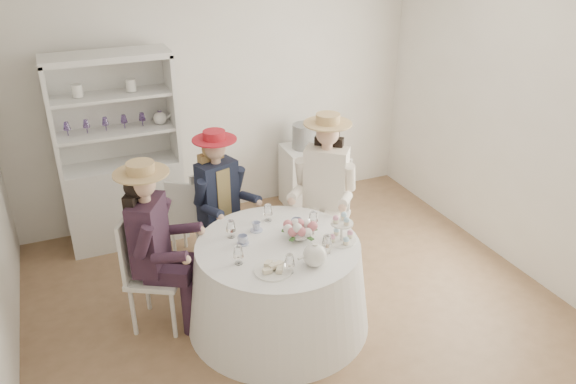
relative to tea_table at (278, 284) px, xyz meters
name	(u,v)px	position (x,y,z in m)	size (l,w,h in m)	color
ground	(292,301)	(0.21, 0.19, -0.38)	(4.50, 4.50, 0.00)	brown
wall_back	(219,96)	(0.21, 2.19, 0.97)	(4.50, 4.50, 0.00)	silver
wall_front	(454,310)	(0.21, -1.81, 0.97)	(4.50, 4.50, 0.00)	silver
wall_right	(514,125)	(2.46, 0.19, 0.97)	(4.50, 4.50, 0.00)	silver
tea_table	(278,284)	(0.00, 0.00, 0.00)	(1.52, 1.52, 0.76)	white
hutch	(123,178)	(-0.94, 1.89, 0.33)	(1.31, 0.79, 1.98)	silver
side_table	(304,177)	(1.09, 1.87, -0.01)	(0.47, 0.47, 0.73)	silver
hatbox	(305,136)	(1.09, 1.87, 0.49)	(0.28, 0.28, 0.28)	black
guest_left	(152,238)	(-0.92, 0.36, 0.46)	(0.63, 0.58, 1.48)	silver
guest_mid	(219,194)	(-0.19, 0.97, 0.42)	(0.53, 0.58, 1.41)	silver
guest_right	(325,184)	(0.74, 0.65, 0.49)	(0.64, 0.66, 1.54)	silver
spare_chair	(189,218)	(-0.43, 1.22, 0.10)	(0.51, 0.51, 0.89)	silver
teacup_a	(243,240)	(-0.25, 0.12, 0.42)	(0.09, 0.09, 0.07)	white
teacup_b	(256,227)	(-0.08, 0.27, 0.42)	(0.07, 0.07, 0.07)	white
teacup_c	(297,224)	(0.24, 0.18, 0.42)	(0.09, 0.09, 0.07)	white
flower_bowl	(300,235)	(0.20, 0.02, 0.41)	(0.21, 0.21, 0.05)	white
flower_arrangement	(300,228)	(0.20, 0.01, 0.48)	(0.21, 0.21, 0.08)	#D16873
table_teapot	(315,255)	(0.15, -0.37, 0.46)	(0.25, 0.18, 0.19)	white
sandwich_plate	(273,269)	(-0.17, -0.33, 0.40)	(0.28, 0.28, 0.06)	white
cupcake_stand	(341,232)	(0.49, -0.15, 0.47)	(0.24, 0.24, 0.23)	white
stemware_set	(278,236)	(0.00, 0.00, 0.46)	(0.83, 0.86, 0.15)	white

